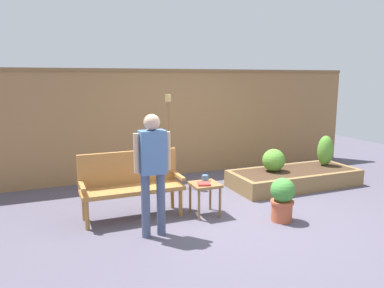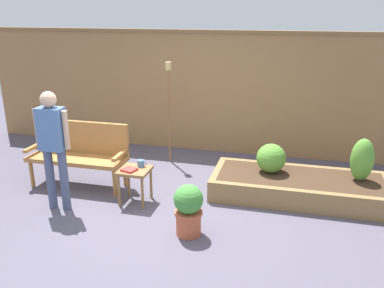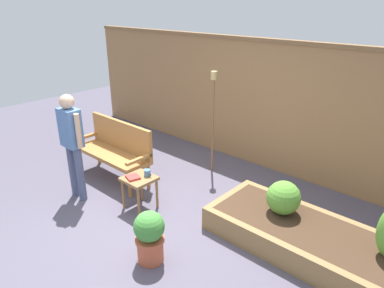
% 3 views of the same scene
% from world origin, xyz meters
% --- Properties ---
extents(ground_plane, '(14.00, 14.00, 0.00)m').
position_xyz_m(ground_plane, '(0.00, 0.00, 0.00)').
color(ground_plane, '#514C5B').
extents(fence_back, '(8.40, 0.14, 2.16)m').
position_xyz_m(fence_back, '(0.00, 2.60, 1.09)').
color(fence_back, olive).
rests_on(fence_back, ground_plane).
extents(garden_bench, '(1.44, 0.48, 0.94)m').
position_xyz_m(garden_bench, '(-1.39, 0.62, 0.54)').
color(garden_bench, '#A87038').
rests_on(garden_bench, ground_plane).
extents(side_table, '(0.40, 0.40, 0.48)m').
position_xyz_m(side_table, '(-0.38, 0.24, 0.40)').
color(side_table, olive).
rests_on(side_table, ground_plane).
extents(cup_on_table, '(0.13, 0.09, 0.09)m').
position_xyz_m(cup_on_table, '(-0.33, 0.35, 0.53)').
color(cup_on_table, teal).
rests_on(cup_on_table, side_table).
extents(book_on_table, '(0.22, 0.21, 0.03)m').
position_xyz_m(book_on_table, '(-0.43, 0.18, 0.49)').
color(book_on_table, '#B2332D').
rests_on(book_on_table, side_table).
extents(potted_boxwood, '(0.34, 0.34, 0.62)m').
position_xyz_m(potted_boxwood, '(0.52, -0.38, 0.33)').
color(potted_boxwood, '#B75638').
rests_on(potted_boxwood, ground_plane).
extents(raised_planter_bed, '(2.40, 1.00, 0.30)m').
position_xyz_m(raised_planter_bed, '(1.76, 0.96, 0.15)').
color(raised_planter_bed, olive).
rests_on(raised_planter_bed, ground_plane).
extents(shrub_near_bench, '(0.41, 0.41, 0.41)m').
position_xyz_m(shrub_near_bench, '(1.35, 1.04, 0.51)').
color(shrub_near_bench, brown).
rests_on(shrub_near_bench, raised_planter_bed).
extents(shrub_far_corner, '(0.30, 0.30, 0.59)m').
position_xyz_m(shrub_far_corner, '(2.54, 1.04, 0.59)').
color(shrub_far_corner, brown).
rests_on(shrub_far_corner, raised_planter_bed).
extents(tiki_torch, '(0.10, 0.10, 1.69)m').
position_xyz_m(tiki_torch, '(-0.39, 1.84, 1.16)').
color(tiki_torch, brown).
rests_on(tiki_torch, ground_plane).
extents(person_by_bench, '(0.47, 0.20, 1.56)m').
position_xyz_m(person_by_bench, '(-1.28, -0.17, 0.93)').
color(person_by_bench, '#475170').
rests_on(person_by_bench, ground_plane).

